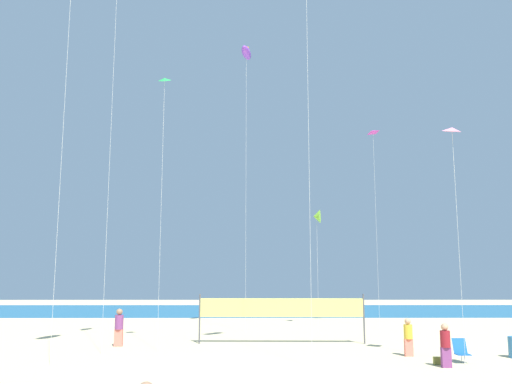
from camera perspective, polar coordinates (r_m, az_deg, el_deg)
The scene contains 13 objects.
ground_plane at distance 18.52m, azimuth -0.84°, elevation -18.99°, with size 120.00×120.00×0.00m, color beige.
ocean_band at distance 54.10m, azimuth -0.51°, elevation -12.36°, with size 120.00×20.00×0.01m, color #1E6B99.
beachgoer_plum_shirt at distance 27.04m, azimuth -14.24°, elevation -13.55°, with size 0.40×0.40×1.75m.
beachgoer_mustard_shirt at distance 23.97m, azimuth 15.75°, elevation -14.38°, with size 0.35×0.35×1.54m.
beachgoer_maroon_shirt at distance 21.46m, azimuth 19.34°, elevation -14.86°, with size 0.36×0.36×1.56m.
folding_beach_chair at distance 22.96m, azimuth 20.80°, elevation -15.30°, with size 0.52×0.65×0.89m.
volleyball_net at distance 27.34m, azimuth 2.71°, elevation -12.28°, with size 8.18×0.25×2.40m.
beach_handbag at distance 22.12m, azimuth 18.69°, elevation -16.51°, with size 0.36×0.18×0.29m, color olive.
kite_violet_inflatable at distance 35.87m, azimuth -1.03°, elevation 14.39°, with size 0.84×1.64×17.89m.
kite_green_diamond at distance 26.74m, azimuth -9.64°, elevation 10.91°, with size 0.56×0.57×12.78m.
kite_magenta_diamond at distance 37.97m, azimuth 12.21°, elevation 6.00°, with size 0.93×0.92×13.20m.
kite_pink_diamond at distance 22.95m, azimuth 19.99°, elevation 6.01°, with size 0.76×0.78×9.19m.
kite_lime_delta at distance 37.39m, azimuth 6.42°, elevation -2.60°, with size 0.66×0.99×7.79m.
Camera 1 is at (0.15, -18.23, 3.23)m, focal length 37.95 mm.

